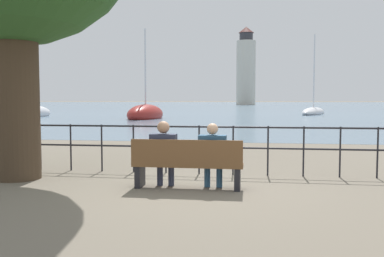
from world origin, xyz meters
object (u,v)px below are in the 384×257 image
Objects in this scene: sailboat_0 at (25,113)px; seated_person_right at (213,153)px; seated_person_left at (164,151)px; sailboat_2 at (146,114)px; park_bench at (187,165)px; sailboat_1 at (313,112)px; harbor_lighthouse at (246,69)px.

seated_person_right is at bearing -43.20° from sailboat_0.
seated_person_left is 0.15× the size of sailboat_2.
sailboat_2 reaches higher than park_bench.
sailboat_0 is at bearing -139.64° from sailboat_1.
park_bench is at bearing -67.82° from sailboat_2.
sailboat_0 reaches higher than park_bench.
seated_person_left is 35.64m from sailboat_0.
sailboat_1 reaches higher than seated_person_right.
sailboat_2 is (-8.48, 27.51, -0.28)m from seated_person_right.
sailboat_0 is 106.43m from harbor_lighthouse.
seated_person_left is 0.89m from seated_person_right.
seated_person_right is at bearing -88.84° from harbor_lighthouse.
seated_person_left is at bearing -82.98° from sailboat_1.
sailboat_1 is (27.69, 11.44, -0.10)m from sailboat_0.
seated_person_right is at bearing -66.92° from sailboat_2.
park_bench is 1.68× the size of seated_person_right.
sailboat_2 is at bearing 1.96° from sailboat_0.
park_bench is at bearing -9.85° from seated_person_left.
seated_person_left is at bearing -179.94° from seated_person_right.
seated_person_left reaches higher than seated_person_right.
sailboat_2 is (-7.59, 27.51, -0.30)m from seated_person_left.
seated_person_right is 0.13× the size of sailboat_1.
harbor_lighthouse reaches higher than seated_person_left.
sailboat_0 is at bearing 176.00° from sailboat_2.
seated_person_right is at bearing -81.77° from sailboat_1.
sailboat_1 is 1.13× the size of sailboat_2.
sailboat_0 is 0.43× the size of harbor_lighthouse.
sailboat_1 is (7.01, 41.08, -0.39)m from seated_person_right.
harbor_lighthouse is at bearing 90.78° from seated_person_left.
seated_person_right is 0.11× the size of sailboat_0.
harbor_lighthouse is at bearing 113.88° from sailboat_1.
park_bench is at bearing -170.03° from seated_person_right.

